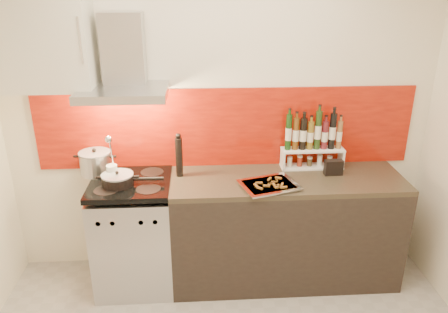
{
  "coord_description": "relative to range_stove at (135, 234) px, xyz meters",
  "views": [
    {
      "loc": [
        -0.18,
        -1.92,
        2.32
      ],
      "look_at": [
        0.0,
        0.95,
        1.15
      ],
      "focal_mm": 35.0,
      "sensor_mm": 36.0,
      "label": 1
    }
  ],
  "objects": [
    {
      "name": "back_wall",
      "position": [
        0.7,
        0.3,
        0.86
      ],
      "size": [
        3.4,
        0.02,
        2.6
      ],
      "primitive_type": "cube",
      "color": "silver",
      "rests_on": "ground"
    },
    {
      "name": "backsplash",
      "position": [
        0.75,
        0.29,
        0.78
      ],
      "size": [
        3.0,
        0.02,
        0.64
      ],
      "primitive_type": "cube",
      "color": "maroon",
      "rests_on": "back_wall"
    },
    {
      "name": "range_stove",
      "position": [
        0.0,
        0.0,
        0.0
      ],
      "size": [
        0.6,
        0.6,
        0.91
      ],
      "color": "#B7B7BA",
      "rests_on": "ground"
    },
    {
      "name": "counter",
      "position": [
        1.2,
        0.0,
        0.01
      ],
      "size": [
        1.8,
        0.6,
        0.9
      ],
      "color": "black",
      "rests_on": "ground"
    },
    {
      "name": "range_hood",
      "position": [
        0.0,
        0.14,
        1.3
      ],
      "size": [
        0.62,
        0.5,
        0.61
      ],
      "color": "#B7B7BA",
      "rests_on": "back_wall"
    },
    {
      "name": "upper_cabinet",
      "position": [
        -0.55,
        0.13,
        1.51
      ],
      "size": [
        0.7,
        0.35,
        0.72
      ],
      "primitive_type": "cube",
      "color": "beige",
      "rests_on": "back_wall"
    },
    {
      "name": "stock_pot",
      "position": [
        -0.28,
        0.16,
        0.56
      ],
      "size": [
        0.24,
        0.24,
        0.21
      ],
      "color": "#B7B7BA",
      "rests_on": "range_stove"
    },
    {
      "name": "saute_pan",
      "position": [
        -0.07,
        -0.06,
        0.51
      ],
      "size": [
        0.45,
        0.23,
        0.11
      ],
      "color": "black",
      "rests_on": "range_stove"
    },
    {
      "name": "utensil_jar",
      "position": [
        -0.13,
        0.01,
        0.58
      ],
      "size": [
        0.08,
        0.12,
        0.39
      ],
      "color": "silver",
      "rests_on": "range_stove"
    },
    {
      "name": "pepper_mill",
      "position": [
        0.37,
        0.1,
        0.63
      ],
      "size": [
        0.05,
        0.05,
        0.35
      ],
      "color": "black",
      "rests_on": "counter"
    },
    {
      "name": "step_shelf",
      "position": [
        1.43,
        0.19,
        0.67
      ],
      "size": [
        0.5,
        0.14,
        0.47
      ],
      "color": "white",
      "rests_on": "counter"
    },
    {
      "name": "caddy_box",
      "position": [
        1.57,
        0.04,
        0.52
      ],
      "size": [
        0.14,
        0.07,
        0.12
      ],
      "primitive_type": "cube",
      "rotation": [
        0.0,
        0.0,
        0.05
      ],
      "color": "black",
      "rests_on": "counter"
    },
    {
      "name": "baking_tray",
      "position": [
        1.03,
        -0.15,
        0.47
      ],
      "size": [
        0.47,
        0.41,
        0.03
      ],
      "color": "silver",
      "rests_on": "counter"
    }
  ]
}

